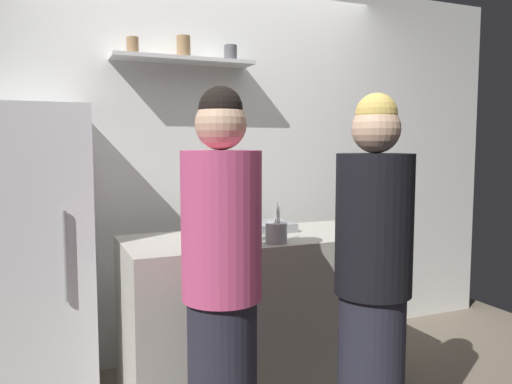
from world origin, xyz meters
TOP-DOWN VIEW (x-y plane):
  - back_wall_assembly at (-0.00, 1.25)m, footprint 4.80×0.32m
  - refrigerator at (-1.14, 0.85)m, footprint 0.64×0.68m
  - counter at (0.05, 0.52)m, footprint 1.48×0.66m
  - baking_pan at (0.15, 0.65)m, footprint 0.34×0.24m
  - utensil_holder at (0.06, 0.29)m, footprint 0.11×0.11m
  - wine_bottle_green_glass at (-0.08, 0.35)m, footprint 0.07×0.07m
  - wine_bottle_amber_glass at (-0.20, 0.40)m, footprint 0.07×0.07m
  - water_bottle_plastic at (-0.10, 0.55)m, footprint 0.09×0.09m
  - person_blonde at (0.28, -0.25)m, footprint 0.34×0.34m
  - person_pink_top at (-0.37, -0.09)m, footprint 0.34×0.34m

SIDE VIEW (x-z plane):
  - counter at x=0.05m, z-range 0.00..0.94m
  - refrigerator at x=-1.14m, z-range 0.00..1.65m
  - person_blonde at x=0.28m, z-range -0.01..1.66m
  - person_pink_top at x=-0.37m, z-range -0.01..1.68m
  - baking_pan at x=0.15m, z-range 0.94..0.99m
  - utensil_holder at x=0.06m, z-range 0.88..1.10m
  - water_bottle_plastic at x=-0.10m, z-range 0.92..1.16m
  - wine_bottle_amber_glass at x=-0.20m, z-range 0.89..1.20m
  - wine_bottle_green_glass at x=-0.08m, z-range 0.89..1.22m
  - back_wall_assembly at x=0.00m, z-range 0.00..2.60m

